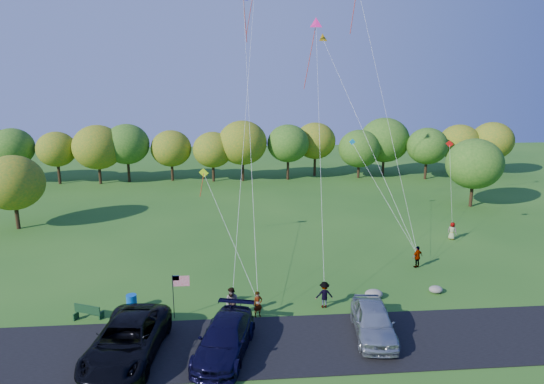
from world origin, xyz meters
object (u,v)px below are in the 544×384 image
at_px(park_bench, 88,312).
at_px(trash_barrel, 132,302).
at_px(minivan_navy, 225,339).
at_px(flyer_a, 258,304).
at_px(flyer_b, 232,303).
at_px(minivan_dark, 127,340).
at_px(flyer_e, 452,231).
at_px(flyer_c, 324,295).
at_px(minivan_silver, 373,321).
at_px(flyer_d, 417,257).

relative_size(park_bench, trash_barrel, 1.81).
relative_size(minivan_navy, flyer_a, 3.69).
bearing_deg(flyer_b, minivan_navy, -65.47).
bearing_deg(minivan_dark, park_bench, 133.08).
bearing_deg(trash_barrel, flyer_e, 23.28).
relative_size(minivan_dark, flyer_e, 4.51).
bearing_deg(flyer_c, flyer_b, 7.32).
relative_size(minivan_dark, minivan_navy, 1.17).
xyz_separation_m(flyer_b, park_bench, (-8.47, 0.45, -0.43)).
height_order(flyer_b, flyer_c, flyer_b).
xyz_separation_m(minivan_dark, trash_barrel, (-0.84, 5.41, -0.55)).
height_order(minivan_silver, flyer_a, minivan_silver).
height_order(flyer_a, park_bench, flyer_a).
relative_size(flyer_c, flyer_e, 1.09).
distance_m(flyer_d, park_bench, 23.12).
xyz_separation_m(minivan_navy, park_bench, (-8.07, 4.36, -0.40)).
relative_size(flyer_a, park_bench, 0.94).
bearing_deg(minivan_navy, minivan_dark, -167.35).
xyz_separation_m(flyer_d, flyer_e, (5.42, 5.94, -0.07)).
bearing_deg(flyer_e, flyer_d, 94.28).
bearing_deg(minivan_silver, minivan_navy, -165.72).
bearing_deg(flyer_c, minivan_navy, 36.75).
bearing_deg(minivan_navy, flyer_d, 49.98).
distance_m(flyer_b, flyer_d, 15.31).
bearing_deg(flyer_d, minivan_silver, 31.15).
height_order(flyer_d, park_bench, flyer_d).
distance_m(minivan_dark, trash_barrel, 5.51).
bearing_deg(flyer_e, flyer_c, 87.31).
distance_m(flyer_a, flyer_e, 21.69).
distance_m(flyer_d, trash_barrel, 20.60).
distance_m(minivan_navy, trash_barrel, 7.97).
bearing_deg(flyer_e, trash_barrel, 69.91).
relative_size(flyer_d, flyer_e, 1.09).
xyz_separation_m(park_bench, trash_barrel, (2.31, 1.14, -0.05)).
distance_m(minivan_navy, flyer_d, 17.67).
height_order(minivan_dark, trash_barrel, minivan_dark).
distance_m(minivan_silver, flyer_b, 8.21).
xyz_separation_m(minivan_navy, minivan_silver, (8.11, 1.10, 0.03)).
xyz_separation_m(minivan_dark, minivan_navy, (4.92, -0.08, -0.11)).
xyz_separation_m(flyer_a, flyer_c, (4.16, 0.87, 0.04)).
height_order(minivan_navy, flyer_b, flyer_b).
height_order(minivan_silver, flyer_e, minivan_silver).
xyz_separation_m(flyer_b, flyer_c, (5.69, 0.87, -0.11)).
height_order(minivan_dark, park_bench, minivan_dark).
relative_size(flyer_a, flyer_e, 1.04).
distance_m(minivan_dark, flyer_d, 21.79).
relative_size(flyer_b, park_bench, 1.11).
height_order(minivan_silver, flyer_c, minivan_silver).
bearing_deg(flyer_d, trash_barrel, -11.76).
distance_m(flyer_a, park_bench, 10.01).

